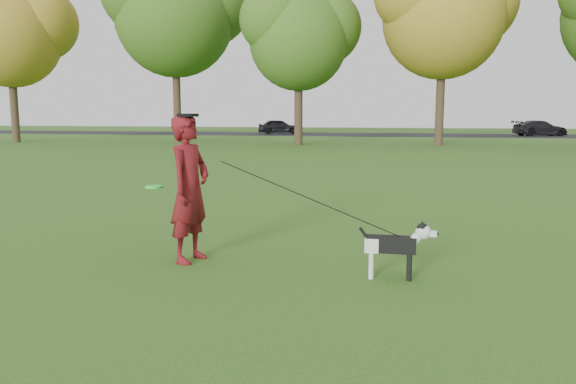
% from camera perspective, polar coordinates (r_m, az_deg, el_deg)
% --- Properties ---
extents(ground, '(120.00, 120.00, 0.00)m').
position_cam_1_polar(ground, '(7.24, -0.97, -7.55)').
color(ground, '#285116').
rests_on(ground, ground).
extents(road, '(120.00, 7.00, 0.02)m').
position_cam_1_polar(road, '(46.89, 8.86, 5.77)').
color(road, black).
rests_on(road, ground).
extents(man, '(0.61, 0.79, 1.93)m').
position_cam_1_polar(man, '(7.42, -9.96, 0.33)').
color(man, '#56100C').
rests_on(man, ground).
extents(dog, '(0.92, 0.19, 0.70)m').
position_cam_1_polar(dog, '(6.74, 10.99, -5.14)').
color(dog, black).
rests_on(dog, ground).
extents(car_left, '(3.85, 2.25, 1.23)m').
position_cam_1_polar(car_left, '(47.79, -0.88, 6.66)').
color(car_left, black).
rests_on(car_left, road).
extents(car_right, '(4.42, 2.73, 1.20)m').
position_cam_1_polar(car_right, '(48.19, 24.25, 5.93)').
color(car_right, black).
rests_on(car_right, road).
extents(man_held_items, '(3.36, 0.47, 1.47)m').
position_cam_1_polar(man_held_items, '(6.84, 2.22, -0.68)').
color(man_held_items, '#1FFC3F').
rests_on(man_held_items, ground).
extents(tree_row, '(51.74, 8.86, 12.01)m').
position_cam_1_polar(tree_row, '(33.46, 5.82, 17.57)').
color(tree_row, '#38281C').
rests_on(tree_row, ground).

